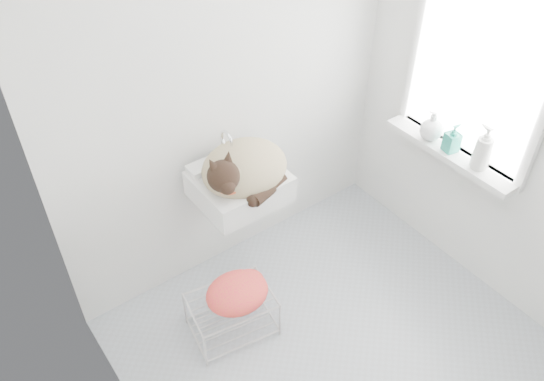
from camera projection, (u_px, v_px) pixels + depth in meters
floor at (333, 344)px, 3.26m from camera, size 2.20×2.00×0.02m
back_wall at (228, 86)px, 3.05m from camera, size 2.20×0.02×2.50m
right_wall at (508, 101)px, 2.93m from camera, size 0.02×2.00×2.50m
left_wall at (120, 300)px, 1.95m from camera, size 0.02×2.00×2.50m
window_glass at (479, 70)px, 2.98m from camera, size 0.01×0.80×1.00m
window_frame at (478, 71)px, 2.97m from camera, size 0.04×0.90×1.10m
windowsill at (450, 153)px, 3.29m from camera, size 0.16×0.88×0.04m
sink at (239, 175)px, 3.10m from camera, size 0.49×0.43×0.20m
faucet at (220, 139)px, 3.11m from camera, size 0.18×0.12×0.18m
cat at (242, 170)px, 3.06m from camera, size 0.51×0.41×0.32m
wire_rack at (232, 313)px, 3.24m from camera, size 0.51×0.40×0.28m
towel at (238, 298)px, 3.13m from camera, size 0.39×0.30×0.15m
bottle_a at (477, 168)px, 3.15m from camera, size 0.09×0.09×0.23m
bottle_b at (449, 150)px, 3.27m from camera, size 0.09×0.09×0.17m
bottle_c at (429, 138)px, 3.36m from camera, size 0.17×0.17×0.18m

